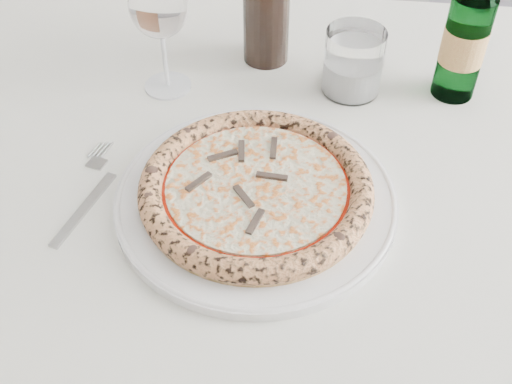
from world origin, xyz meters
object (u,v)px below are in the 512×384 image
dining_table (257,193)px  plate (256,198)px  beer_bottle (466,36)px  pizza (256,188)px  tumbler (353,66)px  wine_glass (159,8)px

dining_table → plate: (-0.00, -0.10, 0.09)m
beer_bottle → pizza: bearing=-141.1°
plate → tumbler: tumbler is taller
dining_table → plate: plate is taller
pizza → beer_bottle: size_ratio=1.19×
dining_table → beer_bottle: size_ratio=6.46×
dining_table → plate: 0.14m
dining_table → plate: size_ratio=4.48×
pizza → beer_bottle: (0.30, 0.24, 0.07)m
plate → pizza: 0.02m
plate → wine_glass: (-0.14, 0.25, 0.13)m
dining_table → plate: bearing=-90.0°
plate → beer_bottle: (0.30, 0.24, 0.09)m
pizza → plate: bearing=16.2°
wine_glass → tumbler: 0.30m
plate → tumbler: size_ratio=3.58×
tumbler → beer_bottle: beer_bottle is taller
beer_bottle → wine_glass: bearing=178.8°
dining_table → pizza: (-0.00, -0.10, 0.11)m
plate → tumbler: 0.29m
tumbler → pizza: bearing=-120.0°
dining_table → tumbler: (0.14, 0.15, 0.13)m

